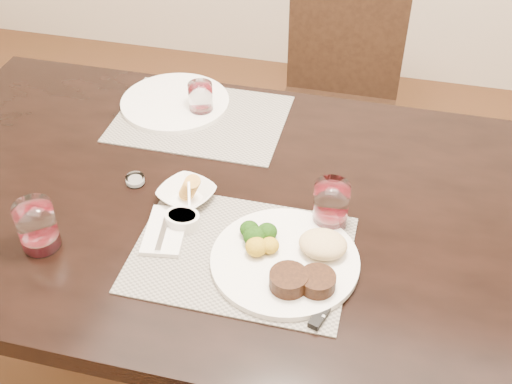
% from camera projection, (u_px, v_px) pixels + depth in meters
% --- Properties ---
extents(dining_table, '(2.00, 1.00, 0.75)m').
position_uv_depth(dining_table, '(288.00, 233.00, 1.54)').
color(dining_table, black).
rests_on(dining_table, ground).
extents(chair_far, '(0.42, 0.42, 0.90)m').
position_uv_depth(chair_far, '(338.00, 93.00, 2.34)').
color(chair_far, black).
rests_on(chair_far, ground).
extents(placemat_near, '(0.46, 0.34, 0.00)m').
position_uv_depth(placemat_near, '(241.00, 254.00, 1.37)').
color(placemat_near, gray).
rests_on(placemat_near, dining_table).
extents(placemat_far, '(0.46, 0.34, 0.00)m').
position_uv_depth(placemat_far, '(201.00, 119.00, 1.77)').
color(placemat_far, gray).
rests_on(placemat_far, dining_table).
extents(dinner_plate, '(0.31, 0.31, 0.06)m').
position_uv_depth(dinner_plate, '(292.00, 259.00, 1.33)').
color(dinner_plate, white).
rests_on(dinner_plate, placemat_near).
extents(napkin_fork, '(0.11, 0.16, 0.02)m').
position_uv_depth(napkin_fork, '(166.00, 230.00, 1.42)').
color(napkin_fork, white).
rests_on(napkin_fork, placemat_near).
extents(steak_knife, '(0.07, 0.26, 0.01)m').
position_uv_depth(steak_knife, '(328.00, 296.00, 1.27)').
color(steak_knife, silver).
rests_on(steak_knife, placemat_near).
extents(cracker_bowl, '(0.16, 0.16, 0.06)m').
position_uv_depth(cracker_bowl, '(187.00, 194.00, 1.50)').
color(cracker_bowl, white).
rests_on(cracker_bowl, placemat_near).
extents(sauce_ramekin, '(0.08, 0.12, 0.06)m').
position_uv_depth(sauce_ramekin, '(182.00, 219.00, 1.43)').
color(sauce_ramekin, white).
rests_on(sauce_ramekin, placemat_near).
extents(wine_glass_near, '(0.08, 0.08, 0.11)m').
position_uv_depth(wine_glass_near, '(331.00, 207.00, 1.41)').
color(wine_glass_near, white).
rests_on(wine_glass_near, placemat_near).
extents(far_plate, '(0.31, 0.31, 0.01)m').
position_uv_depth(far_plate, '(175.00, 102.00, 1.82)').
color(far_plate, white).
rests_on(far_plate, placemat_far).
extents(wine_glass_far, '(0.07, 0.07, 0.09)m').
position_uv_depth(wine_glass_far, '(201.00, 100.00, 1.76)').
color(wine_glass_far, white).
rests_on(wine_glass_far, placemat_far).
extents(wine_glass_side, '(0.08, 0.08, 0.11)m').
position_uv_depth(wine_glass_side, '(38.00, 228.00, 1.36)').
color(wine_glass_side, white).
rests_on(wine_glass_side, dining_table).
extents(salt_cellar, '(0.05, 0.05, 0.02)m').
position_uv_depth(salt_cellar, '(135.00, 180.00, 1.55)').
color(salt_cellar, white).
rests_on(salt_cellar, dining_table).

